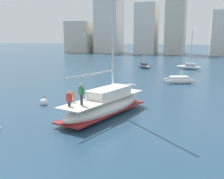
# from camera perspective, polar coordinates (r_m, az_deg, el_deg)

# --- Properties ---
(ground_plane) EXTENTS (400.00, 400.00, 0.00)m
(ground_plane) POSITION_cam_1_polar(r_m,az_deg,el_deg) (23.22, -2.41, -5.17)
(ground_plane) COLOR navy
(main_sailboat) EXTENTS (4.93, 9.89, 14.01)m
(main_sailboat) POSITION_cam_1_polar(r_m,az_deg,el_deg) (22.86, -1.43, -3.05)
(main_sailboat) COLOR white
(main_sailboat) RESTS_ON ground
(moored_sloop_near) EXTENTS (4.74, 3.40, 6.37)m
(moored_sloop_near) POSITION_cam_1_polar(r_m,az_deg,el_deg) (39.84, 13.50, 2.07)
(moored_sloop_near) COLOR white
(moored_sloop_near) RESTS_ON ground
(moored_sloop_far) EXTENTS (3.58, 3.53, 6.91)m
(moored_sloop_far) POSITION_cam_1_polar(r_m,az_deg,el_deg) (56.80, 6.61, 4.81)
(moored_sloop_far) COLOR #4C4C51
(moored_sloop_far) RESTS_ON ground
(moored_catamaran) EXTENTS (5.20, 3.00, 7.50)m
(moored_catamaran) POSITION_cam_1_polar(r_m,az_deg,el_deg) (56.64, 15.38, 4.55)
(moored_catamaran) COLOR silver
(moored_catamaran) RESTS_ON ground
(mooring_buoy) EXTENTS (0.75, 0.75, 0.98)m
(mooring_buoy) POSITION_cam_1_polar(r_m,az_deg,el_deg) (27.20, -13.72, -2.59)
(mooring_buoy) COLOR silver
(mooring_buoy) RESTS_ON ground
(waterfront_buildings) EXTENTS (84.23, 20.89, 23.14)m
(waterfront_buildings) POSITION_cam_1_polar(r_m,az_deg,el_deg) (104.10, 13.30, 11.70)
(waterfront_buildings) COLOR beige
(waterfront_buildings) RESTS_ON ground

